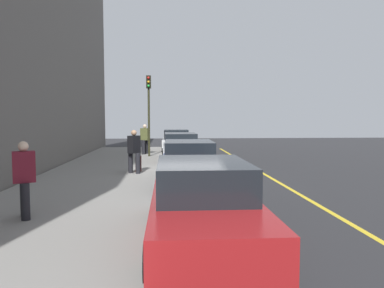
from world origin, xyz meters
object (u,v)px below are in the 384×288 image
pedestrian_burgundy_coat (24,177)px  rolling_suitcase (138,164)px  pedestrian_olive_coat (145,138)px  traffic_light_pole (149,102)px  parked_car_white (176,141)px  parked_car_red (203,205)px  parked_car_silver (180,148)px  parked_car_navy (189,164)px  pedestrian_black_coat (134,150)px

pedestrian_burgundy_coat → rolling_suitcase: (-6.72, 1.88, -0.57)m
pedestrian_olive_coat → traffic_light_pole: size_ratio=0.39×
parked_car_white → pedestrian_burgundy_coat: bearing=-12.3°
parked_car_red → pedestrian_burgundy_coat: pedestrian_burgundy_coat is taller
parked_car_red → pedestrian_olive_coat: bearing=-172.7°
parked_car_silver → parked_car_navy: (6.56, 0.05, -0.00)m
parked_car_silver → traffic_light_pole: (-1.76, -1.70, 2.42)m
parked_car_red → pedestrian_burgundy_coat: (-1.56, -3.67, 0.27)m
pedestrian_olive_coat → pedestrian_black_coat: bearing=0.4°
parked_car_silver → rolling_suitcase: 4.46m
parked_car_navy → pedestrian_burgundy_coat: 5.66m
parked_car_navy → parked_car_red: same height
parked_car_red → pedestrian_black_coat: bearing=-166.1°
parked_car_silver → pedestrian_burgundy_coat: 11.40m
parked_car_silver → traffic_light_pole: bearing=-135.9°
parked_car_white → parked_car_red: (18.22, 0.02, 0.00)m
parked_car_silver → parked_car_red: size_ratio=1.02×
parked_car_silver → traffic_light_pole: size_ratio=1.02×
parked_car_white → pedestrian_olive_coat: size_ratio=2.53×
parked_car_navy → parked_car_red: bearing=-0.9°
pedestrian_olive_coat → parked_car_navy: bearing=12.1°
parked_car_silver → pedestrian_burgundy_coat: bearing=-19.0°
parked_car_silver → pedestrian_black_coat: bearing=-23.2°
parked_car_white → rolling_suitcase: bearing=-10.1°
parked_car_white → parked_car_red: 18.22m
parked_car_red → parked_car_navy: bearing=179.1°
parked_car_silver → parked_car_navy: same height
parked_car_navy → pedestrian_burgundy_coat: size_ratio=2.64×
pedestrian_black_coat → traffic_light_pole: size_ratio=0.37×
parked_car_red → rolling_suitcase: size_ratio=4.55×
parked_car_navy → traffic_light_pole: size_ratio=0.97×
pedestrian_black_coat → traffic_light_pole: bearing=177.6°
pedestrian_black_coat → parked_car_white: bearing=169.7°
parked_car_white → pedestrian_olive_coat: 3.47m
parked_car_silver → rolling_suitcase: parked_car_silver is taller
parked_car_red → pedestrian_olive_coat: 15.49m
parked_car_silver → pedestrian_olive_coat: size_ratio=2.57×
parked_car_silver → pedestrian_olive_coat: pedestrian_olive_coat is taller
parked_car_white → pedestrian_black_coat: (10.45, -1.89, 0.29)m
parked_car_navy → pedestrian_black_coat: (-2.00, -2.01, 0.29)m
parked_car_red → pedestrian_black_coat: 8.01m
parked_car_navy → parked_car_silver: bearing=-179.6°
parked_car_white → pedestrian_olive_coat: bearing=-34.2°
parked_car_navy → parked_car_red: size_ratio=0.97×
parked_car_red → traffic_light_pole: 14.39m
parked_car_white → traffic_light_pole: bearing=-21.6°
parked_car_navy → pedestrian_olive_coat: 9.81m
pedestrian_burgundy_coat → pedestrian_black_coat: (-6.21, 1.75, 0.02)m
pedestrian_black_coat → rolling_suitcase: 0.79m
pedestrian_black_coat → parked_car_navy: bearing=45.2°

